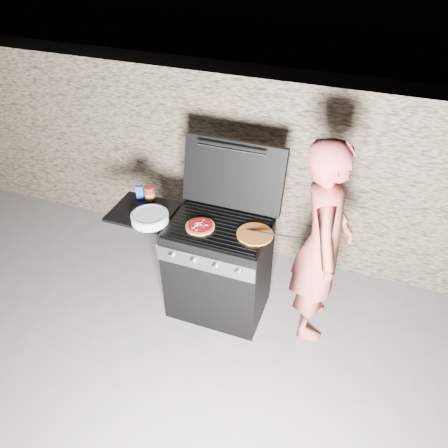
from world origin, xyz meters
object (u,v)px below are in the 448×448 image
(pizza_topped, at_px, (200,226))
(sauce_jar, at_px, (149,193))
(gas_grill, at_px, (191,262))
(person, at_px, (322,244))

(pizza_topped, bearing_deg, sauce_jar, 158.41)
(pizza_topped, relative_size, sauce_jar, 1.76)
(gas_grill, distance_m, sauce_jar, 0.69)
(gas_grill, bearing_deg, sauce_jar, 159.22)
(gas_grill, distance_m, person, 1.14)
(pizza_topped, xyz_separation_m, person, (0.93, 0.17, -0.05))
(pizza_topped, distance_m, sauce_jar, 0.60)
(gas_grill, xyz_separation_m, sauce_jar, (-0.43, 0.16, 0.51))
(gas_grill, height_order, pizza_topped, pizza_topped)
(sauce_jar, bearing_deg, pizza_topped, -21.59)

